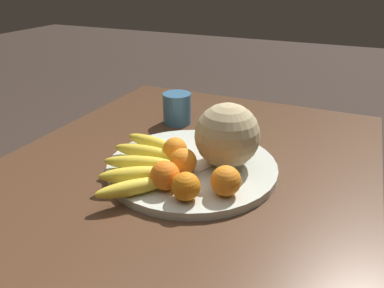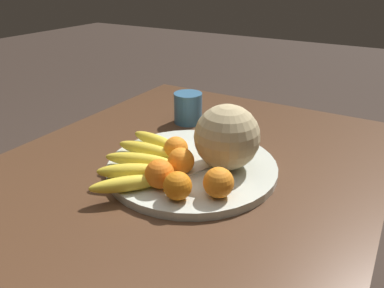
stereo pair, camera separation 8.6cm
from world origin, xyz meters
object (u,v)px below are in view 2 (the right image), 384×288
Objects in this scene: fruit_bowl at (192,166)px; ceramic_mug at (188,108)px; orange_front_right at (178,186)px; orange_front_left at (176,149)px; orange_back_left at (160,174)px; orange_mid_center at (219,183)px; produce_tag at (197,167)px; banana_bunch at (142,160)px; melon at (227,137)px; orange_back_right at (181,161)px; kitchen_table at (166,218)px.

fruit_bowl is 0.31m from ceramic_mug.
orange_front_left is at bearing -146.13° from orange_front_right.
ceramic_mug is (-0.26, -0.12, -0.00)m from orange_front_left.
orange_front_right is at bearing 28.43° from ceramic_mug.
orange_front_right reaches higher than fruit_bowl.
orange_front_right is at bearing 72.14° from orange_back_left.
produce_tag is (-0.08, -0.10, -0.03)m from orange_mid_center.
orange_front_left is 0.07m from produce_tag.
banana_bunch is 4.77× the size of orange_back_left.
ceramic_mug reaches higher than orange_front_right.
banana_bunch is at bearing -34.90° from orange_front_left.
orange_mid_center is (0.12, 0.04, -0.04)m from melon.
melon is at bearing 136.73° from orange_back_right.
kitchen_table is 0.18m from orange_front_right.
fruit_bowl is at bearing -177.82° from orange_back_right.
orange_front_left is at bearing -162.72° from orange_back_left.
fruit_bowl reaches higher than kitchen_table.
orange_front_left and orange_front_right have the same top height.
orange_back_right is (-0.02, 0.09, 0.01)m from banana_bunch.
melon is 2.38× the size of orange_mid_center.
orange_front_right is at bearing 135.46° from banana_bunch.
produce_tag is (-0.13, -0.03, -0.03)m from orange_front_right.
orange_back_right is (-0.04, -0.11, -0.00)m from orange_mid_center.
orange_back_left is at bearing -2.18° from fruit_bowl.
orange_mid_center is at bearing 18.97° from melon.
orange_back_right is 0.58× the size of produce_tag.
banana_bunch is at bearing 12.89° from ceramic_mug.
orange_mid_center is (0.02, 0.21, 0.01)m from banana_bunch.
melon is 0.20m from banana_bunch.
melon is at bearing 148.49° from produce_tag.
orange_front_right is 0.48× the size of ceramic_mug.
fruit_bowl is at bearing 94.14° from orange_front_left.
orange_mid_center is (-0.05, 0.07, 0.00)m from orange_front_right.
fruit_bowl is 6.89× the size of orange_front_right.
orange_mid_center is at bearing 104.42° from orange_back_left.
orange_mid_center reaches higher than fruit_bowl.
banana_bunch is at bearing -94.32° from kitchen_table.
orange_front_left is at bearing -77.09° from produce_tag.
melon is 0.13m from orange_mid_center.
orange_front_left is 0.13m from orange_back_left.
orange_back_right is (0.08, -0.07, -0.04)m from melon.
kitchen_table is 0.21m from orange_mid_center.
orange_back_left is (0.03, -0.12, -0.00)m from orange_mid_center.
orange_back_right reaches higher than fruit_bowl.
orange_back_right is at bearing -151.73° from orange_front_right.
orange_mid_center is at bearing 38.73° from ceramic_mug.
kitchen_table is 0.16m from orange_back_left.
kitchen_table is 0.24m from melon.
orange_front_left is 0.18m from orange_mid_center.
orange_front_right is 0.56× the size of produce_tag.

